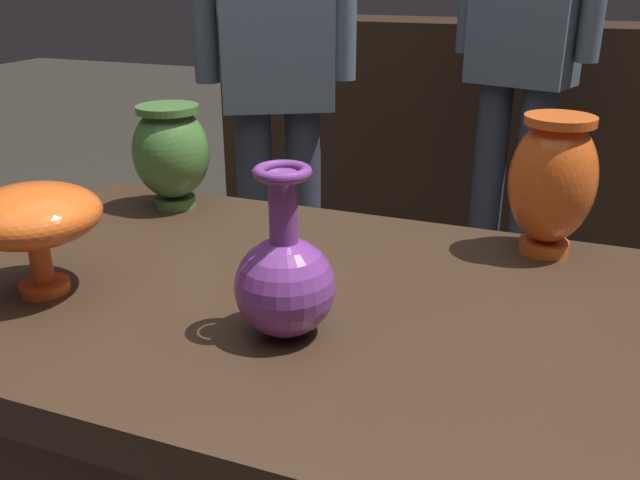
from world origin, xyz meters
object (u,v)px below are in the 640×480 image
vase_right_accent (171,152)px  visitor_center_back (526,29)px  vase_centerpiece (285,280)px  vase_tall_behind (552,180)px  visitor_near_left (276,55)px  vase_left_accent (33,218)px

vase_right_accent → visitor_center_back: (0.45, 1.33, 0.11)m
vase_right_accent → vase_centerpiece: bearing=-42.9°
vase_tall_behind → vase_centerpiece: bearing=-126.3°
visitor_near_left → vase_left_accent: bearing=71.5°
vase_left_accent → vase_right_accent: size_ratio=0.95×
visitor_center_back → vase_left_accent: bearing=93.3°
vase_left_accent → vase_right_accent: 0.35m
visitor_center_back → visitor_near_left: size_ratio=1.05×
visitor_center_back → vase_tall_behind: bearing=114.9°
vase_centerpiece → visitor_near_left: bearing=114.9°
visitor_center_back → visitor_near_left: (-0.65, -0.46, -0.05)m
vase_centerpiece → vase_tall_behind: vase_tall_behind is taller
vase_left_accent → visitor_near_left: bearing=100.3°
vase_left_accent → visitor_near_left: visitor_near_left is taller
vase_centerpiece → vase_tall_behind: 0.44m
vase_left_accent → vase_right_accent: bearing=94.3°
vase_centerpiece → vase_tall_behind: (0.26, 0.36, 0.04)m
vase_tall_behind → vase_right_accent: vase_tall_behind is taller
vase_right_accent → visitor_center_back: size_ratio=0.10×
visitor_near_left → visitor_center_back: bearing=-173.4°
vase_centerpiece → vase_left_accent: vase_centerpiece is taller
vase_left_accent → visitor_near_left: 1.24m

